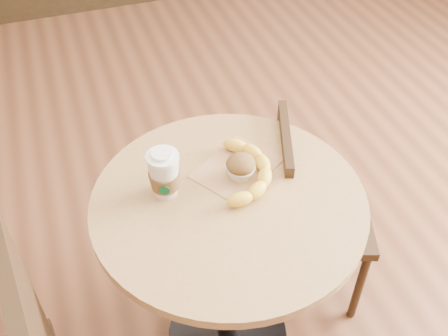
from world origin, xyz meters
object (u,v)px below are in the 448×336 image
Objects in this scene: cafe_table at (228,242)px; muffin at (241,167)px; coffee_cup at (164,175)px; banana at (245,169)px; chair_right at (307,210)px.

cafe_table is 0.25m from muffin.
coffee_cup is 0.24m from banana.
muffin is at bearing 123.60° from chair_right.
muffin reaches higher than banana.
cafe_table is at bearing -131.41° from muffin.
banana reaches higher than cafe_table.
chair_right is at bearing 21.69° from cafe_table.
banana is (-0.27, -0.06, 0.34)m from chair_right.
coffee_cup is 0.51× the size of banana.
chair_right is 2.70× the size of banana.
cafe_table is 0.31m from coffee_cup.
banana is (0.08, 0.07, 0.22)m from cafe_table.
chair_right is at bearing 35.56° from banana.
chair_right is 5.29× the size of coffee_cup.
chair_right is at bearing 21.89° from coffee_cup.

